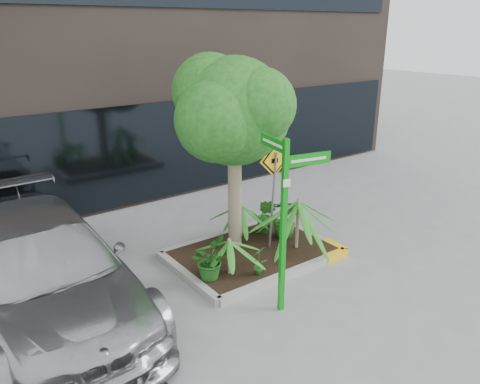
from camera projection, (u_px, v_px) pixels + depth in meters
ground at (254, 265)px, 9.46m from camera, size 80.00×80.00×0.00m
planter at (255, 252)px, 9.76m from camera, size 3.35×2.36×0.15m
tree at (234, 111)px, 9.06m from camera, size 2.74×2.43×4.10m
palm_front at (298, 201)px, 9.53m from camera, size 1.25×1.25×1.39m
palm_left at (229, 241)px, 8.65m from camera, size 0.79×0.79×0.87m
palm_back at (241, 205)px, 10.19m from camera, size 0.87×0.87×0.97m
parked_car at (44, 269)px, 7.59m from camera, size 2.39×5.80×1.68m
shrub_a at (208, 259)px, 8.56m from camera, size 0.95×0.95×0.75m
shrub_b at (284, 219)px, 10.21m from camera, size 0.69×0.69×0.87m
shrub_c at (259, 260)px, 8.71m from camera, size 0.40×0.40×0.59m
shrub_d at (266, 216)px, 10.45m from camera, size 0.59×0.59×0.82m
street_sign_post at (285, 207)px, 7.44m from camera, size 0.87×0.98×2.97m
cattle_sign at (274, 179)px, 9.29m from camera, size 0.70×0.21×2.29m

